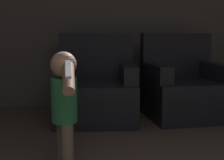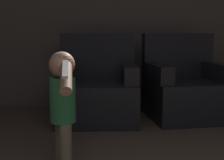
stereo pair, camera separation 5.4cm
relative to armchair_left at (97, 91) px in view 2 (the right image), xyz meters
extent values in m
cube|color=#51493F|center=(0.21, 0.83, 0.96)|extent=(8.40, 0.05, 2.60)
cube|color=black|center=(-0.01, -0.06, -0.12)|extent=(0.99, 0.96, 0.46)
cube|color=black|center=(0.03, 0.30, 0.39)|extent=(0.92, 0.24, 0.56)
cube|color=black|center=(-0.38, -0.03, 0.21)|extent=(0.23, 0.73, 0.20)
cube|color=black|center=(0.37, -0.09, 0.21)|extent=(0.23, 0.73, 0.20)
cube|color=black|center=(1.09, -0.06, -0.12)|extent=(0.96, 0.92, 0.46)
cube|color=black|center=(1.07, 0.30, 0.39)|extent=(0.92, 0.21, 0.56)
cube|color=black|center=(0.71, -0.08, 0.21)|extent=(0.20, 0.72, 0.20)
cube|color=black|center=(1.46, -0.04, 0.21)|extent=(0.20, 0.72, 0.20)
cylinder|color=brown|center=(-0.33, -1.38, -0.17)|extent=(0.10, 0.10, 0.35)
cylinder|color=brown|center=(-0.36, -1.28, -0.17)|extent=(0.10, 0.10, 0.35)
cylinder|color=#236638|center=(-0.35, -1.33, 0.17)|extent=(0.19, 0.19, 0.33)
sphere|color=#A37556|center=(-0.35, -1.33, 0.43)|extent=(0.19, 0.19, 0.19)
cylinder|color=#A37556|center=(-0.38, -1.22, 0.16)|extent=(0.08, 0.08, 0.28)
cylinder|color=#A37556|center=(-0.31, -1.56, 0.37)|extent=(0.08, 0.28, 0.21)
cube|color=white|center=(-0.31, -1.69, 0.44)|extent=(0.04, 0.16, 0.10)
camera|label=1|loc=(-0.30, -3.62, 0.64)|focal=50.00mm
camera|label=2|loc=(-0.25, -3.62, 0.64)|focal=50.00mm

